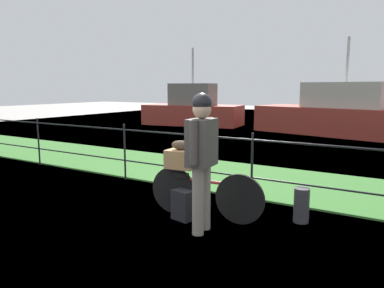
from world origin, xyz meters
name	(u,v)px	position (x,y,z in m)	size (l,w,h in m)	color
ground_plane	(104,222)	(0.00, 0.00, 0.00)	(60.00, 60.00, 0.00)	#9E9993
grass_strip	(216,174)	(0.00, 3.12, 0.01)	(27.00, 2.40, 0.03)	#38702D
harbor_water	(301,138)	(0.00, 9.38, 0.00)	(30.00, 30.00, 0.00)	#60849E
iron_fence	(182,153)	(0.00, 1.86, 0.63)	(18.04, 0.04, 1.06)	black
bicycle_main	(204,193)	(1.03, 0.83, 0.35)	(1.62, 0.23, 0.65)	black
wooden_crate	(181,159)	(0.69, 0.80, 0.78)	(0.38, 0.29, 0.25)	#A87F51
terrier_dog	(183,144)	(0.71, 0.80, 0.98)	(0.32, 0.17, 0.18)	#4C3D2D
cyclist_person	(202,151)	(1.24, 0.40, 1.00)	(0.30, 0.54, 1.68)	gray
backpack_on_paving	(183,205)	(0.82, 0.62, 0.20)	(0.28, 0.18, 0.40)	black
mooring_bollard	(301,205)	(2.19, 1.36, 0.23)	(0.20, 0.20, 0.45)	#38383D
moored_boat_near	(344,116)	(1.07, 11.12, 0.72)	(6.78, 3.45, 3.53)	#9E3328
moored_boat_mid	(193,110)	(-5.62, 11.38, 0.71)	(4.72, 2.46, 3.52)	#9E3328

